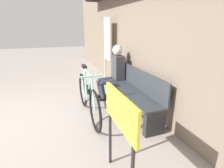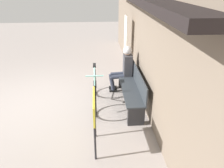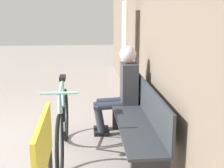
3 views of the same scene
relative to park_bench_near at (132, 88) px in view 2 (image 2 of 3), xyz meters
name	(u,v)px [view 2 (image 2 of 3)]	position (x,y,z in m)	size (l,w,h in m)	color
ground_plane	(36,104)	(-0.12, -2.41, -0.41)	(24.00, 24.00, 0.00)	gray
storefront_wall	(147,36)	(-0.12, 0.30, 1.25)	(12.00, 0.56, 3.20)	#756656
park_bench_near	(132,88)	(0.00, 0.00, 0.00)	(1.94, 0.42, 0.85)	#2D3338
bicycle	(95,89)	(-0.04, -0.91, -0.02)	(1.75, 0.40, 0.96)	black
person_seated	(124,66)	(-0.76, -0.11, 0.31)	(0.34, 0.62, 1.26)	#2D3342
banner_pole	(125,39)	(-1.81, 0.04, 0.78)	(0.45, 0.05, 1.88)	#B7B2A8
signboard	(94,111)	(1.56, -0.92, 0.38)	(0.76, 0.04, 1.07)	#232326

